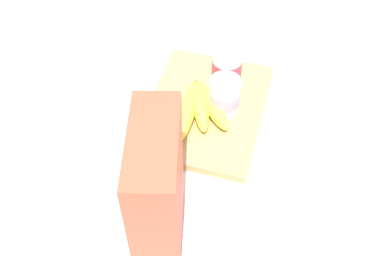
{
  "coord_description": "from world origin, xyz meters",
  "views": [
    {
      "loc": [
        0.73,
        0.17,
        0.81
      ],
      "look_at": [
        0.11,
        0.0,
        0.07
      ],
      "focal_mm": 44.93,
      "sensor_mm": 36.0,
      "label": 1
    }
  ],
  "objects": [
    {
      "name": "ground_plane",
      "position": [
        0.0,
        0.0,
        0.0
      ],
      "size": [
        2.4,
        2.4,
        0.0
      ],
      "primitive_type": "plane",
      "color": "silver"
    },
    {
      "name": "yogurt_cup_front",
      "position": [
        -0.08,
        0.03,
        0.07
      ],
      "size": [
        0.07,
        0.07,
        0.1
      ],
      "color": "white",
      "rests_on": "cutting_board"
    },
    {
      "name": "cereal_box",
      "position": [
        0.32,
        -0.0,
        0.14
      ],
      "size": [
        0.2,
        0.12,
        0.29
      ],
      "primitive_type": "cube",
      "rotation": [
        0.0,
        0.0,
        0.25
      ],
      "color": "#D85138",
      "rests_on": "ground_plane"
    },
    {
      "name": "yogurt_cup_back",
      "position": [
        -0.0,
        0.04,
        0.06
      ],
      "size": [
        0.07,
        0.07,
        0.09
      ],
      "color": "white",
      "rests_on": "cutting_board"
    },
    {
      "name": "cutting_board",
      "position": [
        0.0,
        0.0,
        0.01
      ],
      "size": [
        0.34,
        0.26,
        0.02
      ],
      "primitive_type": "cube",
      "color": "tan",
      "rests_on": "ground_plane"
    },
    {
      "name": "banana_bunch",
      "position": [
        0.02,
        -0.01,
        0.04
      ],
      "size": [
        0.19,
        0.13,
        0.04
      ],
      "color": "#D8D940",
      "rests_on": "cutting_board"
    }
  ]
}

